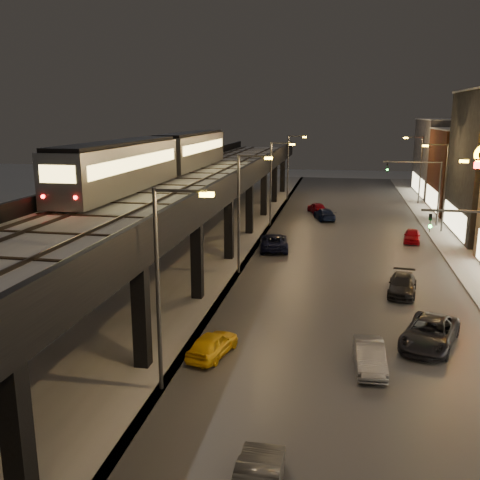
{
  "coord_description": "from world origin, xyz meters",
  "views": [
    {
      "loc": [
        6.76,
        -7.46,
        11.92
      ],
      "look_at": [
        1.28,
        21.19,
        5.0
      ],
      "focal_mm": 40.0,
      "sensor_mm": 36.0,
      "label": 1
    }
  ],
  "objects_px": {
    "car_far_white": "(317,208)",
    "car_onc_dark": "(430,334)",
    "car_mid_dark": "(324,215)",
    "car_onc_red": "(412,236)",
    "car_onc_silver": "(369,357)",
    "car_mid_silver": "(274,242)",
    "car_taxi": "(213,345)",
    "subway_train": "(163,156)",
    "car_onc_white": "(402,286)"
  },
  "relations": [
    {
      "from": "car_far_white",
      "to": "car_onc_dark",
      "type": "bearing_deg",
      "value": 81.83
    },
    {
      "from": "car_mid_dark",
      "to": "car_onc_red",
      "type": "distance_m",
      "value": 12.78
    },
    {
      "from": "car_mid_dark",
      "to": "car_far_white",
      "type": "height_order",
      "value": "car_far_white"
    },
    {
      "from": "car_far_white",
      "to": "car_onc_red",
      "type": "relative_size",
      "value": 1.07
    },
    {
      "from": "car_far_white",
      "to": "car_onc_silver",
      "type": "distance_m",
      "value": 41.01
    },
    {
      "from": "car_mid_dark",
      "to": "car_mid_silver",
      "type": "bearing_deg",
      "value": 58.89
    },
    {
      "from": "car_taxi",
      "to": "subway_train",
      "type": "bearing_deg",
      "value": -52.49
    },
    {
      "from": "car_taxi",
      "to": "car_mid_silver",
      "type": "bearing_deg",
      "value": -77.7
    },
    {
      "from": "car_onc_silver",
      "to": "car_onc_white",
      "type": "xyz_separation_m",
      "value": [
        2.66,
        11.55,
        -0.01
      ]
    },
    {
      "from": "car_mid_silver",
      "to": "car_mid_dark",
      "type": "distance_m",
      "value": 15.26
    },
    {
      "from": "car_far_white",
      "to": "car_taxi",
      "type": "bearing_deg",
      "value": 65.81
    },
    {
      "from": "car_onc_red",
      "to": "car_mid_silver",
      "type": "bearing_deg",
      "value": -149.36
    },
    {
      "from": "car_onc_dark",
      "to": "car_mid_silver",
      "type": "bearing_deg",
      "value": 138.74
    },
    {
      "from": "car_mid_dark",
      "to": "car_far_white",
      "type": "xyz_separation_m",
      "value": [
        -1.06,
        4.06,
        0.02
      ]
    },
    {
      "from": "car_onc_white",
      "to": "car_onc_red",
      "type": "xyz_separation_m",
      "value": [
        2.45,
        15.64,
        -0.02
      ]
    },
    {
      "from": "car_onc_white",
      "to": "car_onc_red",
      "type": "height_order",
      "value": "car_onc_white"
    },
    {
      "from": "car_far_white",
      "to": "car_mid_silver",
      "type": "bearing_deg",
      "value": 61.44
    },
    {
      "from": "subway_train",
      "to": "car_onc_white",
      "type": "bearing_deg",
      "value": -23.86
    },
    {
      "from": "subway_train",
      "to": "car_taxi",
      "type": "xyz_separation_m",
      "value": [
        9.25,
        -20.24,
        -7.71
      ]
    },
    {
      "from": "car_mid_silver",
      "to": "car_far_white",
      "type": "height_order",
      "value": "car_mid_silver"
    },
    {
      "from": "car_mid_silver",
      "to": "car_mid_dark",
      "type": "relative_size",
      "value": 1.17
    },
    {
      "from": "car_taxi",
      "to": "car_onc_red",
      "type": "bearing_deg",
      "value": -102.16
    },
    {
      "from": "car_mid_dark",
      "to": "car_far_white",
      "type": "bearing_deg",
      "value": -91.4
    },
    {
      "from": "subway_train",
      "to": "car_onc_red",
      "type": "distance_m",
      "value": 24.35
    },
    {
      "from": "car_onc_dark",
      "to": "subway_train",
      "type": "bearing_deg",
      "value": 159.04
    },
    {
      "from": "car_taxi",
      "to": "car_onc_red",
      "type": "height_order",
      "value": "car_taxi"
    },
    {
      "from": "car_taxi",
      "to": "car_onc_dark",
      "type": "bearing_deg",
      "value": -150.29
    },
    {
      "from": "car_onc_silver",
      "to": "car_onc_dark",
      "type": "height_order",
      "value": "car_onc_dark"
    },
    {
      "from": "car_taxi",
      "to": "car_mid_dark",
      "type": "relative_size",
      "value": 0.82
    },
    {
      "from": "car_mid_silver",
      "to": "car_onc_red",
      "type": "distance_m",
      "value": 13.56
    },
    {
      "from": "subway_train",
      "to": "car_mid_silver",
      "type": "bearing_deg",
      "value": 10.45
    },
    {
      "from": "subway_train",
      "to": "car_far_white",
      "type": "xyz_separation_m",
      "value": [
        12.41,
        20.55,
        -7.67
      ]
    },
    {
      "from": "car_onc_white",
      "to": "car_onc_red",
      "type": "bearing_deg",
      "value": 89.37
    },
    {
      "from": "car_taxi",
      "to": "car_onc_silver",
      "type": "relative_size",
      "value": 0.94
    },
    {
      "from": "car_onc_silver",
      "to": "car_onc_dark",
      "type": "distance_m",
      "value": 4.55
    },
    {
      "from": "car_mid_dark",
      "to": "car_onc_red",
      "type": "bearing_deg",
      "value": 115.93
    },
    {
      "from": "car_mid_silver",
      "to": "car_mid_dark",
      "type": "bearing_deg",
      "value": -113.84
    },
    {
      "from": "car_onc_white",
      "to": "car_mid_silver",
      "type": "bearing_deg",
      "value": 142.31
    },
    {
      "from": "car_onc_dark",
      "to": "car_onc_white",
      "type": "bearing_deg",
      "value": 112.91
    },
    {
      "from": "car_taxi",
      "to": "car_mid_silver",
      "type": "relative_size",
      "value": 0.7
    },
    {
      "from": "car_mid_silver",
      "to": "car_onc_white",
      "type": "bearing_deg",
      "value": 125.29
    },
    {
      "from": "car_taxi",
      "to": "car_onc_white",
      "type": "distance_m",
      "value": 15.52
    },
    {
      "from": "car_taxi",
      "to": "car_onc_dark",
      "type": "xyz_separation_m",
      "value": [
        10.86,
        3.27,
        0.1
      ]
    },
    {
      "from": "car_taxi",
      "to": "car_onc_dark",
      "type": "distance_m",
      "value": 11.34
    },
    {
      "from": "car_mid_dark",
      "to": "car_far_white",
      "type": "distance_m",
      "value": 4.2
    },
    {
      "from": "subway_train",
      "to": "car_onc_silver",
      "type": "height_order",
      "value": "subway_train"
    },
    {
      "from": "car_mid_dark",
      "to": "car_onc_red",
      "type": "height_order",
      "value": "car_mid_dark"
    },
    {
      "from": "car_mid_dark",
      "to": "subway_train",
      "type": "bearing_deg",
      "value": 34.72
    },
    {
      "from": "car_onc_silver",
      "to": "car_onc_red",
      "type": "distance_m",
      "value": 27.67
    },
    {
      "from": "subway_train",
      "to": "car_onc_silver",
      "type": "relative_size",
      "value": 9.08
    }
  ]
}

